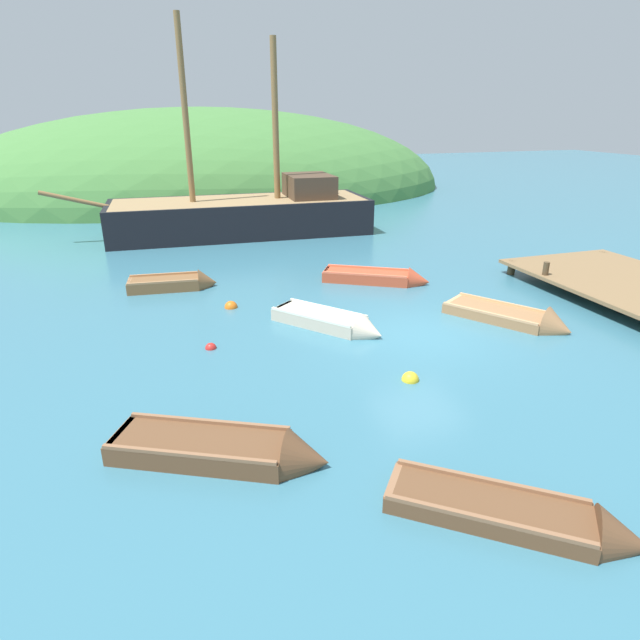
{
  "coord_description": "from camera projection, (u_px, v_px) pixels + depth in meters",
  "views": [
    {
      "loc": [
        -6.91,
        -11.93,
        5.75
      ],
      "look_at": [
        -2.48,
        1.5,
        0.17
      ],
      "focal_mm": 29.7,
      "sensor_mm": 36.0,
      "label": 1
    }
  ],
  "objects": [
    {
      "name": "ground_plane",
      "position": [
        422.0,
        334.0,
        14.67
      ],
      "size": [
        120.0,
        120.0,
        0.0
      ],
      "primitive_type": "plane",
      "color": "teal"
    },
    {
      "name": "shore_hill",
      "position": [
        205.0,
        191.0,
        41.07
      ],
      "size": [
        37.97,
        24.11,
        12.18
      ],
      "primitive_type": "ellipsoid",
      "color": "#477F3D",
      "rests_on": "ground"
    },
    {
      "name": "sailing_ship",
      "position": [
        244.0,
        221.0,
        26.51
      ],
      "size": [
        15.35,
        4.67,
        10.56
      ],
      "rotation": [
        0.0,
        0.0,
        3.1
      ],
      "color": "black",
      "rests_on": "ground"
    },
    {
      "name": "rowboat_far",
      "position": [
        233.0,
        453.0,
        9.35
      ],
      "size": [
        3.95,
        2.74,
        1.05
      ],
      "rotation": [
        0.0,
        0.0,
        5.81
      ],
      "color": "brown",
      "rests_on": "ground"
    },
    {
      "name": "rowboat_outer_right",
      "position": [
        530.0,
        521.0,
        7.86
      ],
      "size": [
        3.53,
        3.07,
        0.94
      ],
      "rotation": [
        0.0,
        0.0,
        5.62
      ],
      "color": "brown",
      "rests_on": "ground"
    },
    {
      "name": "rowboat_center",
      "position": [
        178.0,
        285.0,
        18.44
      ],
      "size": [
        3.07,
        1.32,
        1.0
      ],
      "rotation": [
        0.0,
        0.0,
        6.18
      ],
      "color": "brown",
      "rests_on": "ground"
    },
    {
      "name": "rowboat_portside",
      "position": [
        381.0,
        279.0,
        19.06
      ],
      "size": [
        3.77,
        2.79,
        0.98
      ],
      "rotation": [
        0.0,
        0.0,
        5.75
      ],
      "color": "#C64C2D",
      "rests_on": "ground"
    },
    {
      "name": "rowboat_near_dock",
      "position": [
        518.0,
        320.0,
        15.39
      ],
      "size": [
        2.97,
        3.68,
        1.17
      ],
      "rotation": [
        0.0,
        0.0,
        5.29
      ],
      "color": "#9E7047",
      "rests_on": "ground"
    },
    {
      "name": "rowboat_outer_left",
      "position": [
        334.0,
        324.0,
        15.03
      ],
      "size": [
        2.88,
        3.26,
        0.95
      ],
      "rotation": [
        0.0,
        0.0,
        5.38
      ],
      "color": "beige",
      "rests_on": "ground"
    },
    {
      "name": "buoy_orange",
      "position": [
        231.0,
        307.0,
        16.66
      ],
      "size": [
        0.41,
        0.41,
        0.41
      ],
      "primitive_type": "sphere",
      "color": "orange",
      "rests_on": "ground"
    },
    {
      "name": "buoy_yellow",
      "position": [
        410.0,
        380.0,
        12.16
      ],
      "size": [
        0.41,
        0.41,
        0.41
      ],
      "primitive_type": "sphere",
      "color": "yellow",
      "rests_on": "ground"
    },
    {
      "name": "buoy_red",
      "position": [
        211.0,
        348.0,
        13.78
      ],
      "size": [
        0.3,
        0.3,
        0.3
      ],
      "primitive_type": "sphere",
      "color": "red",
      "rests_on": "ground"
    }
  ]
}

